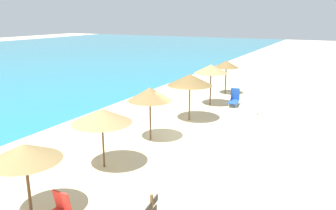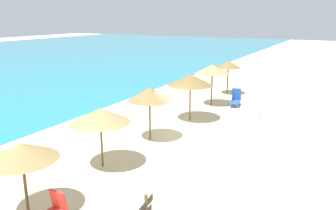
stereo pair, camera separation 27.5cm
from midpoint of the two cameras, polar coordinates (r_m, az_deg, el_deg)
name	(u,v)px [view 2 (the right image)]	position (r m, az deg, el deg)	size (l,w,h in m)	color
ground_plane	(176,136)	(18.10, 1.78, -5.08)	(160.00, 160.00, 0.00)	beige
beach_umbrella_0	(21,152)	(11.33, -22.48, -7.15)	(2.21, 2.21, 2.38)	brown
beach_umbrella_1	(100,116)	(14.03, -10.62, -1.74)	(2.44, 2.44, 2.51)	brown
beach_umbrella_2	(150,94)	(16.89, -2.60, 1.81)	(2.19, 2.19, 2.70)	brown
beach_umbrella_3	(190,80)	(20.16, 4.12, 4.18)	(2.66, 2.66, 2.79)	brown
beach_umbrella_4	(212,69)	(23.78, 7.70, 5.93)	(2.32, 2.32, 2.87)	brown
beach_umbrella_5	(228,64)	(27.48, 10.24, 6.63)	(1.97, 1.97, 2.68)	brown
lounge_chair_1	(236,99)	(24.33, 11.45, 0.98)	(1.37, 0.78, 1.19)	blue
cooler_box	(256,112)	(22.41, 14.68, -1.19)	(0.41, 0.38, 0.35)	white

